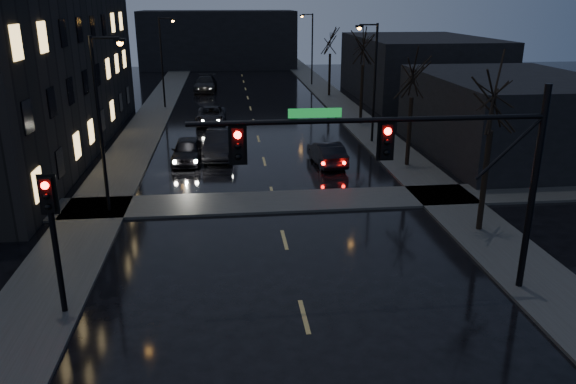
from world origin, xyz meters
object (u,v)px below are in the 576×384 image
object	(u,v)px
oncoming_car_c	(211,115)
oncoming_car_b	(221,144)
oncoming_car_a	(187,150)
oncoming_car_d	(205,84)
lead_car	(327,153)

from	to	relation	value
oncoming_car_c	oncoming_car_b	bearing A→B (deg)	-84.13
oncoming_car_b	oncoming_car_c	size ratio (longest dim) A/B	1.04
oncoming_car_a	oncoming_car_c	size ratio (longest dim) A/B	0.89
oncoming_car_c	oncoming_car_d	world-z (taller)	oncoming_car_d
oncoming_car_c	oncoming_car_d	xyz separation A→B (m)	(-0.94, 17.17, 0.14)
oncoming_car_a	lead_car	distance (m)	8.49
oncoming_car_a	oncoming_car_d	size ratio (longest dim) A/B	0.77
oncoming_car_a	oncoming_car_d	world-z (taller)	oncoming_car_d
oncoming_car_a	oncoming_car_b	world-z (taller)	oncoming_car_b
oncoming_car_d	lead_car	size ratio (longest dim) A/B	1.31
oncoming_car_b	oncoming_car_c	xyz separation A→B (m)	(-0.79, 10.28, -0.16)
oncoming_car_c	oncoming_car_d	distance (m)	17.20
lead_car	oncoming_car_c	bearing A→B (deg)	-66.15
oncoming_car_d	lead_car	world-z (taller)	oncoming_car_d
oncoming_car_a	oncoming_car_d	distance (m)	28.46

